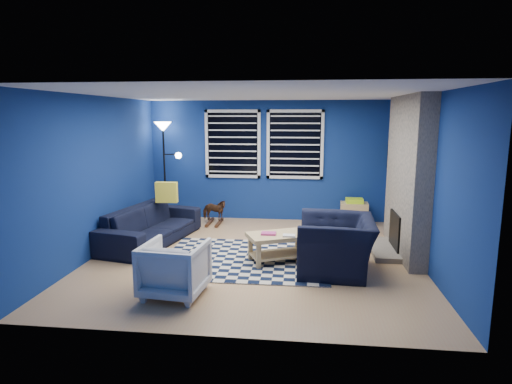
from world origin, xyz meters
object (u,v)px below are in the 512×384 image
sofa (152,225)px  cabinet (354,213)px  armchair_big (336,245)px  armchair_bent (175,268)px  rocking_horse (214,210)px  floor_lamp (164,140)px  tv (394,157)px  coffee_table (279,242)px

sofa → cabinet: size_ratio=3.87×
armchair_big → cabinet: size_ratio=2.11×
armchair_bent → cabinet: (2.57, 3.77, -0.10)m
rocking_horse → cabinet: 2.84m
rocking_horse → floor_lamp: size_ratio=0.26×
armchair_big → rocking_horse: (-2.28, 2.41, -0.09)m
tv → floor_lamp: 4.59m
armchair_big → coffee_table: 0.88m
tv → floor_lamp: size_ratio=0.49×
sofa → coffee_table: bearing=-96.9°
rocking_horse → cabinet: size_ratio=0.93×
armchair_bent → cabinet: 4.57m
rocking_horse → armchair_bent: bearing=-167.3°
tv → rocking_horse: tv is taller
cabinet → tv: bearing=-14.7°
sofa → cabinet: bearing=-53.9°
tv → coffee_table: bearing=-133.0°
rocking_horse → floor_lamp: floor_lamp is taller
armchair_big → rocking_horse: armchair_big is taller
floor_lamp → rocking_horse: bearing=-12.6°
coffee_table → floor_lamp: size_ratio=0.51×
armchair_bent → cabinet: bearing=-118.7°
tv → rocking_horse: bearing=-179.0°
armchair_bent → rocking_horse: (-0.25, 3.49, -0.05)m
armchair_bent → floor_lamp: 4.18m
tv → cabinet: (-0.68, 0.22, -1.16)m
coffee_table → cabinet: (1.37, 2.42, -0.08)m
sofa → armchair_big: bearing=-96.9°
rocking_horse → armchair_big: bearing=-128.0°
tv → rocking_horse: size_ratio=1.90×
armchair_bent → cabinet: size_ratio=1.33×
armchair_big → cabinet: (0.54, 2.69, -0.15)m
sofa → floor_lamp: bearing=20.6°
cabinet → sofa: bearing=-152.0°
rocking_horse → coffee_table: bearing=-137.3°
sofa → floor_lamp: size_ratio=1.06×
coffee_table → rocking_horse: bearing=124.2°
coffee_table → cabinet: size_ratio=1.88×
tv → sofa: tv is taller
sofa → rocking_horse: bearing=-18.9°
coffee_table → cabinet: cabinet is taller
sofa → rocking_horse: sofa is taller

